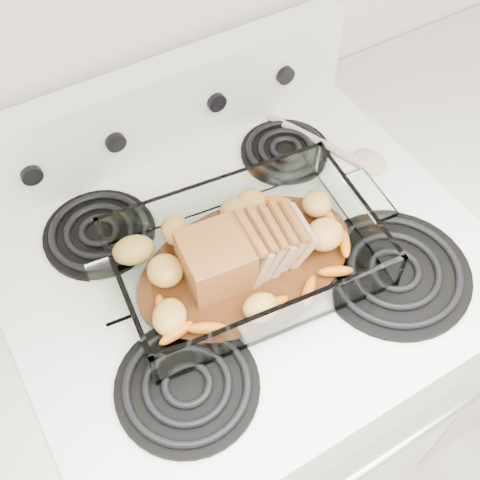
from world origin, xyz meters
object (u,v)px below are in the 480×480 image
electric_range (242,368)px  baking_dish (246,259)px  counter_right (458,250)px  pork_roast (235,255)px

electric_range → baking_dish: (-0.01, -0.03, 0.48)m
electric_range → counter_right: electric_range is taller
pork_roast → baking_dish: bearing=-24.5°
counter_right → pork_roast: 0.87m
counter_right → pork_roast: size_ratio=4.46×
electric_range → counter_right: (0.66, -0.00, -0.02)m
counter_right → pork_roast: bearing=-177.7°
counter_right → baking_dish: baking_dish is taller
electric_range → counter_right: size_ratio=1.20×
counter_right → baking_dish: size_ratio=2.28×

